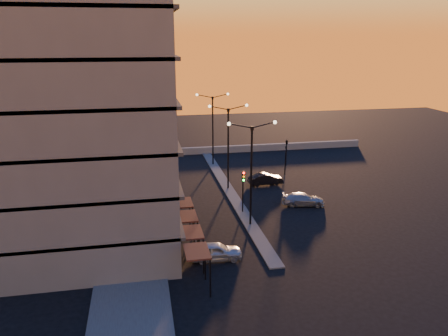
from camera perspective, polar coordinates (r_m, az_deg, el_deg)
ground at (r=39.85m, az=3.45°, el=-7.45°), size 120.00×120.00×0.00m
sidewalk_west at (r=42.40m, az=-11.90°, el=-6.18°), size 5.00×40.00×0.12m
median at (r=48.89m, az=0.53°, el=-2.71°), size 1.20×36.00×0.12m
parapet at (r=64.18m, az=-0.59°, el=2.41°), size 44.00×0.50×1.00m
building at (r=35.79m, az=-18.75°, el=8.82°), size 14.35×17.08×25.00m
streetlamp_near at (r=37.92m, az=3.59°, el=0.30°), size 4.32×0.32×9.51m
streetlamp_mid at (r=47.35m, az=0.55°, el=3.63°), size 4.32×0.32×9.51m
streetlamp_far at (r=56.97m, az=-1.48°, el=5.84°), size 4.32×0.32×9.51m
traffic_light_main at (r=41.39m, az=2.53°, el=-2.21°), size 0.28×0.44×4.25m
signal_east_a at (r=54.07m, az=8.01°, el=1.10°), size 0.13×0.16×3.60m
signal_east_b at (r=57.92m, az=8.19°, el=3.33°), size 0.42×1.99×3.60m
car_hatchback at (r=33.74m, az=-1.07°, el=-10.82°), size 4.07×1.85×1.36m
car_sedan at (r=50.49m, az=5.44°, el=-1.44°), size 4.05×1.63×1.31m
car_wagon at (r=44.84m, az=10.33°, el=-4.04°), size 4.53×2.62×1.23m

